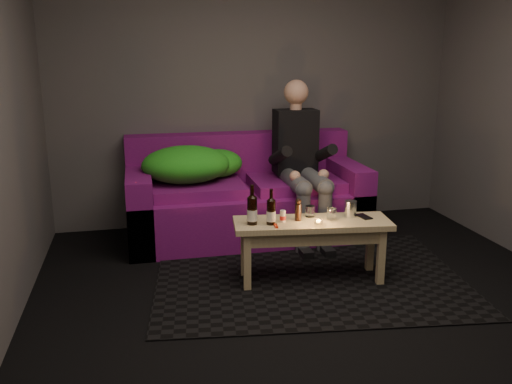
% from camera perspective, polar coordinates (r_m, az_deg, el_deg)
% --- Properties ---
extents(floor, '(4.50, 4.50, 0.00)m').
position_cam_1_polar(floor, '(3.68, 7.91, -13.28)').
color(floor, black).
rests_on(floor, ground).
extents(room, '(4.50, 4.50, 4.50)m').
position_cam_1_polar(room, '(3.70, 6.24, 13.43)').
color(room, silver).
rests_on(room, ground).
extents(rug, '(2.54, 1.98, 0.01)m').
position_cam_1_polar(rug, '(4.30, 5.56, -8.86)').
color(rug, black).
rests_on(rug, floor).
extents(sofa, '(2.18, 0.98, 0.94)m').
position_cam_1_polar(sofa, '(5.14, -1.15, -0.85)').
color(sofa, '#6D0E6C').
rests_on(sofa, floor).
extents(green_blanket, '(0.96, 0.66, 0.33)m').
position_cam_1_polar(green_blanket, '(4.97, -6.88, 2.87)').
color(green_blanket, green).
rests_on(green_blanket, sofa).
extents(person, '(0.39, 0.91, 1.46)m').
position_cam_1_polar(person, '(5.00, 4.71, 3.54)').
color(person, black).
rests_on(person, sofa).
extents(coffee_table, '(1.21, 0.51, 0.48)m').
position_cam_1_polar(coffee_table, '(4.11, 5.91, -4.15)').
color(coffee_table, tan).
rests_on(coffee_table, rug).
extents(beer_bottle_a, '(0.08, 0.08, 0.30)m').
position_cam_1_polar(beer_bottle_a, '(3.95, -0.41, -1.90)').
color(beer_bottle_a, black).
rests_on(beer_bottle_a, coffee_table).
extents(beer_bottle_b, '(0.07, 0.07, 0.27)m').
position_cam_1_polar(beer_bottle_b, '(3.96, 1.60, -2.06)').
color(beer_bottle_b, black).
rests_on(beer_bottle_b, coffee_table).
extents(salt_shaker, '(0.05, 0.05, 0.09)m').
position_cam_1_polar(salt_shaker, '(4.03, 2.83, -2.55)').
color(salt_shaker, silver).
rests_on(salt_shaker, coffee_table).
extents(pepper_mill, '(0.05, 0.05, 0.13)m').
position_cam_1_polar(pepper_mill, '(4.06, 4.46, -2.14)').
color(pepper_mill, black).
rests_on(pepper_mill, coffee_table).
extents(tumbler_back, '(0.09, 0.09, 0.08)m').
position_cam_1_polar(tumbler_back, '(4.17, 5.71, -2.03)').
color(tumbler_back, white).
rests_on(tumbler_back, coffee_table).
extents(tealight, '(0.06, 0.06, 0.04)m').
position_cam_1_polar(tealight, '(3.98, 6.58, -3.21)').
color(tealight, white).
rests_on(tealight, coffee_table).
extents(tumbler_front, '(0.08, 0.08, 0.09)m').
position_cam_1_polar(tumbler_front, '(4.11, 7.97, -2.31)').
color(tumbler_front, white).
rests_on(tumbler_front, coffee_table).
extents(steel_cup, '(0.10, 0.10, 0.13)m').
position_cam_1_polar(steel_cup, '(4.21, 9.92, -1.76)').
color(steel_cup, silver).
rests_on(steel_cup, coffee_table).
extents(smartphone, '(0.09, 0.16, 0.01)m').
position_cam_1_polar(smartphone, '(4.23, 11.29, -2.55)').
color(smartphone, black).
rests_on(smartphone, coffee_table).
extents(red_lighter, '(0.03, 0.08, 0.01)m').
position_cam_1_polar(red_lighter, '(3.93, 2.11, -3.59)').
color(red_lighter, red).
rests_on(red_lighter, coffee_table).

